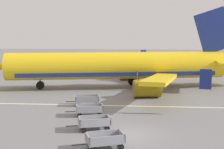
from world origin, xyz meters
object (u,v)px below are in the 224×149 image
airplane (124,66)px  baggage_cart_third_in_row (94,123)px  baggage_cart_far_end (87,100)px  baggage_cart_fourth_in_row (89,109)px  baggage_cart_second_in_row (105,140)px

airplane → baggage_cart_third_in_row: (-1.51, -19.02, -2.45)m
baggage_cart_far_end → baggage_cart_fourth_in_row: bearing=-77.7°
baggage_cart_second_in_row → baggage_cart_third_in_row: (-1.29, 3.95, 0.00)m
baggage_cart_third_in_row → baggage_cart_far_end: 8.52m
airplane → baggage_cart_far_end: bearing=-107.8°
baggage_cart_second_in_row → airplane: bearing=89.4°
airplane → baggage_cart_fourth_in_row: bearing=-99.7°
baggage_cart_third_in_row → baggage_cart_far_end: bearing=103.2°
baggage_cart_third_in_row → baggage_cart_fourth_in_row: (-1.04, 4.17, 0.00)m
airplane → baggage_cart_far_end: (-3.45, -10.73, -2.45)m
baggage_cart_third_in_row → baggage_cart_fourth_in_row: size_ratio=1.00×
baggage_cart_fourth_in_row → baggage_cart_third_in_row: bearing=-76.0°
baggage_cart_second_in_row → baggage_cart_far_end: 12.66m
baggage_cart_far_end → airplane: bearing=72.2°
airplane → baggage_cart_second_in_row: size_ratio=10.48×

